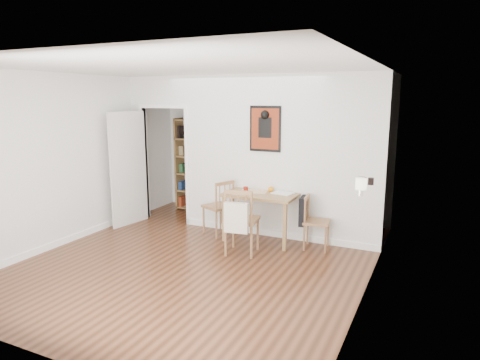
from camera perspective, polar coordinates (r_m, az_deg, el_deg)
The scene contains 15 objects.
ground at distance 6.16m, azimuth -5.07°, elevation -10.40°, with size 5.20×5.20×0.00m, color brown.
room_shell at distance 6.95m, azimuth 1.06°, elevation 3.19°, with size 5.20×5.20×5.20m.
dining_table at distance 6.71m, azimuth 2.85°, elevation -2.52°, with size 1.12×0.72×0.77m.
chair_left at distance 7.08m, azimuth -2.90°, elevation -3.61°, with size 0.61×0.61×0.92m.
chair_right at distance 6.50m, azimuth 10.03°, elevation -5.46°, with size 0.50×0.45×0.81m.
chair_front at distance 6.17m, azimuth 0.23°, elevation -5.40°, with size 0.56×0.62×0.98m.
bookshelf at distance 8.54m, azimuth -6.04°, elevation 1.95°, with size 0.77×0.31×1.83m.
fireplace at distance 5.48m, azimuth 16.23°, elevation -6.70°, with size 0.45×1.25×1.16m.
red_glass at distance 6.71m, azimuth 0.77°, elevation -1.28°, with size 0.07×0.07×0.09m, color maroon.
orange_fruit at distance 6.78m, azimuth 4.12°, elevation -1.23°, with size 0.08×0.08×0.08m, color orange.
placemat at distance 6.81m, azimuth 1.88°, elevation -1.50°, with size 0.42×0.31×0.00m, color beige.
notebook at distance 6.67m, azimuth 5.72°, elevation -1.76°, with size 0.31×0.23×0.02m, color white.
mantel_lamp at distance 4.94m, azimuth 15.83°, elevation -0.64°, with size 0.12×0.12×0.20m.
ceramic_jar_a at distance 5.43m, azimuth 15.97°, elevation -0.28°, with size 0.10×0.10×0.12m, color black.
ceramic_jar_b at distance 5.59m, azimuth 17.05°, elevation -0.17°, with size 0.07×0.07×0.09m, color black.
Camera 1 is at (2.93, -4.93, 2.24)m, focal length 32.00 mm.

